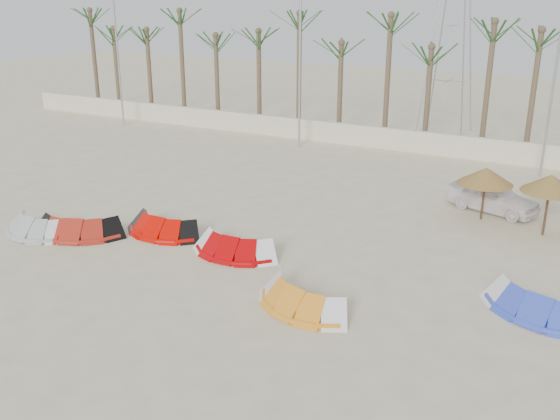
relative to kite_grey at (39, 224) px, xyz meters
The scene contains 16 objects.
ground 9.25m from the kite_grey, 14.03° to the right, with size 120.00×120.00×0.00m, color beige.
boundary_wall 21.70m from the kite_grey, 65.58° to the left, with size 60.00×0.30×1.30m, color beige.
palm_line 24.11m from the kite_grey, 65.62° to the left, with size 52.00×4.00×7.70m.
lamp_a 21.56m from the kite_grey, 121.76° to the left, with size 1.25×0.14×11.00m.
lamp_b 18.79m from the kite_grey, 80.40° to the left, with size 1.25×0.14×11.00m.
lamp_c 25.16m from the kite_grey, 46.24° to the left, with size 1.25×0.14×11.00m.
pylon 27.62m from the kite_grey, 68.84° to the left, with size 3.00×3.00×14.00m, color #A5A8AD, non-canonical shape.
kite_grey is the anchor object (origin of this frame).
kite_red_left 1.80m from the kite_grey, 26.47° to the left, with size 4.00×2.61×0.90m.
kite_red_mid 5.13m from the kite_grey, 28.43° to the left, with size 3.39×1.60×0.90m.
kite_red_right 8.37m from the kite_grey, 14.01° to the left, with size 3.36×1.60×0.90m.
kite_orange 12.10m from the kite_grey, ahead, with size 3.68×2.37×0.90m.
kite_blue 18.87m from the kite_grey, ahead, with size 4.00×2.44×0.90m.
parasol_left 18.42m from the kite_grey, 32.69° to the left, with size 2.31×2.31×2.29m.
parasol_mid 20.30m from the kite_grey, 27.18° to the left, with size 2.24×2.24×2.51m.
car 19.23m from the kite_grey, 35.46° to the left, with size 1.60×3.98×1.36m, color white.
Camera 1 is at (10.43, -13.93, 9.41)m, focal length 40.00 mm.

